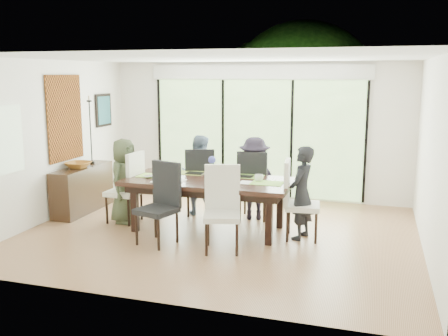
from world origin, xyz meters
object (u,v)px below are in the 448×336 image
(chair_right_end, at_px, (303,200))
(sideboard, at_px, (83,189))
(cup_a, at_px, (171,172))
(chair_near_left, at_px, (156,204))
(chair_left_end, at_px, (124,187))
(person_far_right, at_px, (254,178))
(person_far_left, at_px, (199,175))
(bowl, at_px, (78,165))
(cup_b, at_px, (215,178))
(person_left_end, at_px, (124,181))
(cup_c, at_px, (259,178))
(table_top, at_px, (208,181))
(chair_near_right, at_px, (222,209))
(laptop, at_px, (156,177))
(person_right_end, at_px, (302,193))
(vase, at_px, (212,175))
(chair_far_left, at_px, (200,180))
(chair_far_right, at_px, (255,184))

(chair_right_end, relative_size, sideboard, 0.83)
(cup_a, bearing_deg, chair_near_left, -78.91)
(chair_right_end, bearing_deg, chair_left_end, 83.40)
(person_far_right, height_order, sideboard, person_far_right)
(person_far_left, relative_size, bowl, 3.27)
(chair_left_end, relative_size, bowl, 2.79)
(cup_b, bearing_deg, chair_left_end, 176.53)
(chair_left_end, xyz_separation_m, person_left_end, (0.02, 0.00, 0.10))
(chair_left_end, distance_m, cup_b, 1.67)
(sideboard, height_order, bowl, bowl)
(cup_c, bearing_deg, table_top, -172.87)
(chair_near_right, relative_size, person_far_right, 0.85)
(laptop, bearing_deg, cup_a, 13.45)
(laptop, height_order, cup_a, cup_a)
(table_top, xyz_separation_m, bowl, (-2.53, 0.27, 0.08))
(person_right_end, relative_size, cup_c, 10.40)
(chair_right_end, bearing_deg, table_top, 83.40)
(chair_left_end, distance_m, bowl, 1.10)
(table_top, bearing_deg, cup_b, -33.69)
(cup_a, bearing_deg, chair_right_end, -3.90)
(person_far_left, height_order, cup_c, person_far_left)
(cup_b, bearing_deg, chair_right_end, 4.24)
(table_top, distance_m, chair_right_end, 1.51)
(cup_a, relative_size, sideboard, 0.09)
(person_right_end, xyz_separation_m, bowl, (-4.01, 0.27, 0.16))
(chair_near_left, xyz_separation_m, laptop, (-0.35, 0.77, 0.23))
(cup_a, xyz_separation_m, sideboard, (-1.83, 0.22, -0.47))
(person_far_left, xyz_separation_m, cup_b, (0.60, -0.93, 0.17))
(person_left_end, bearing_deg, vase, -86.97)
(vase, xyz_separation_m, bowl, (-2.58, 0.22, -0.02))
(chair_left_end, distance_m, sideboard, 1.12)
(table_top, xyz_separation_m, chair_far_left, (-0.45, 0.85, -0.19))
(chair_far_left, height_order, vase, chair_far_left)
(sideboard, relative_size, bowl, 3.36)
(table_top, bearing_deg, bowl, 173.83)
(chair_far_right, distance_m, cup_a, 1.46)
(cup_c, bearing_deg, person_left_end, -177.49)
(chair_far_left, xyz_separation_m, person_right_end, (1.93, -0.85, 0.10))
(person_right_end, bearing_deg, chair_far_left, -100.57)
(laptop, bearing_deg, chair_near_right, -75.29)
(chair_near_left, bearing_deg, person_right_end, 39.95)
(chair_right_end, bearing_deg, person_far_right, 42.25)
(chair_far_left, distance_m, person_right_end, 2.11)
(person_left_end, distance_m, laptop, 0.65)
(table_top, relative_size, bowl, 6.08)
(chair_left_end, xyz_separation_m, laptop, (0.65, -0.10, 0.23))
(chair_near_left, height_order, cup_c, chair_near_left)
(person_left_end, bearing_deg, chair_far_right, -66.12)
(person_right_end, distance_m, person_far_right, 1.25)
(chair_right_end, distance_m, person_far_left, 2.12)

